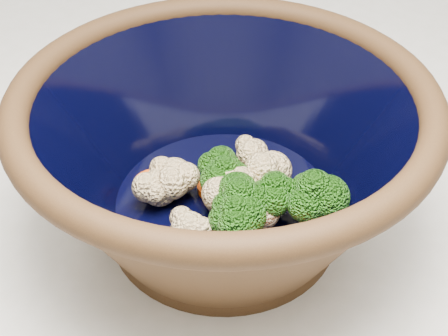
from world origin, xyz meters
name	(u,v)px	position (x,y,z in m)	size (l,w,h in m)	color
mixing_bowl	(224,155)	(-0.11, -0.01, 0.98)	(0.40, 0.40, 0.14)	black
vegetable_pile	(241,190)	(-0.09, -0.03, 0.96)	(0.17, 0.13, 0.06)	#608442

